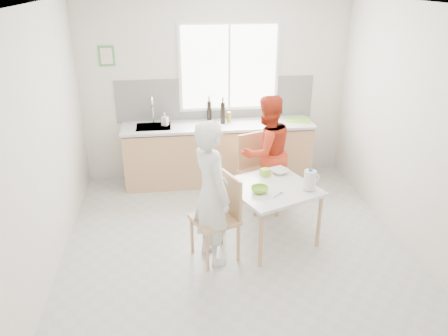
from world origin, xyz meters
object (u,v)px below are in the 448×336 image
object	(u,v)px
person_white	(211,193)
wine_bottle_b	(209,111)
chair_left	(221,214)
wine_bottle_a	(223,113)
chair_far	(257,167)
bowl_green	(260,190)
person_red	(266,153)
milk_jug	(310,179)
dining_table	(271,192)
bowl_white	(280,171)

from	to	relation	value
person_white	wine_bottle_b	xyz separation A→B (m)	(0.19, 2.21, 0.25)
chair_left	wine_bottle_a	distance (m)	2.11
chair_far	wine_bottle_b	world-z (taller)	wine_bottle_b
bowl_green	wine_bottle_b	bearing A→B (deg)	100.31
chair_far	person_white	world-z (taller)	person_white
chair_left	chair_far	size ratio (longest dim) A/B	0.97
chair_far	person_red	size ratio (longest dim) A/B	0.65
milk_jug	wine_bottle_b	xyz separation A→B (m)	(-0.94, 2.06, 0.23)
wine_bottle_a	dining_table	bearing A→B (deg)	-78.76
milk_jug	chair_left	bearing A→B (deg)	164.28
dining_table	bowl_green	bearing A→B (deg)	-143.82
dining_table	bowl_white	bearing A→B (deg)	61.95
person_white	wine_bottle_a	world-z (taller)	person_white
milk_jug	wine_bottle_a	world-z (taller)	wine_bottle_a
wine_bottle_a	person_red	bearing A→B (deg)	-62.30
bowl_green	milk_jug	world-z (taller)	milk_jug
dining_table	bowl_white	world-z (taller)	bowl_white
dining_table	person_white	bearing A→B (deg)	-157.86
chair_left	milk_jug	distance (m)	1.08
bowl_green	milk_jug	bearing A→B (deg)	-1.70
person_red	bowl_white	distance (m)	0.52
chair_left	person_white	xyz separation A→B (m)	(-0.10, -0.04, 0.28)
bowl_white	wine_bottle_a	bearing A→B (deg)	110.64
dining_table	wine_bottle_b	bearing A→B (deg)	105.65
chair_far	person_red	bearing A→B (deg)	-40.52
bowl_white	bowl_green	bearing A→B (deg)	-126.89
person_red	wine_bottle_a	world-z (taller)	person_red
bowl_green	wine_bottle_a	xyz separation A→B (m)	(-0.18, 1.88, 0.34)
bowl_green	wine_bottle_b	xyz separation A→B (m)	(-0.37, 2.04, 0.33)
chair_left	bowl_white	distance (m)	1.03
milk_jug	person_white	bearing A→B (deg)	165.79
bowl_green	wine_bottle_b	world-z (taller)	wine_bottle_b
person_white	bowl_green	world-z (taller)	person_white
chair_far	milk_jug	distance (m)	1.14
bowl_green	wine_bottle_a	size ratio (longest dim) A/B	0.62
person_red	milk_jug	xyz separation A→B (m)	(0.28, -1.00, 0.06)
wine_bottle_b	person_white	bearing A→B (deg)	-94.97
person_white	milk_jug	xyz separation A→B (m)	(1.14, 0.16, 0.02)
chair_left	chair_far	distance (m)	1.32
dining_table	person_white	distance (m)	0.81
chair_left	dining_table	bearing A→B (deg)	90.00
person_white	person_red	world-z (taller)	person_white
chair_far	person_white	distance (m)	1.43
dining_table	person_red	xyz separation A→B (m)	(0.12, 0.86, 0.14)
chair_far	wine_bottle_a	distance (m)	1.07
person_white	milk_jug	distance (m)	1.15
bowl_green	chair_far	bearing A→B (deg)	80.03
person_red	dining_table	bearing A→B (deg)	59.74
bowl_white	chair_left	bearing A→B (deg)	-143.49
bowl_green	bowl_white	bearing A→B (deg)	53.11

